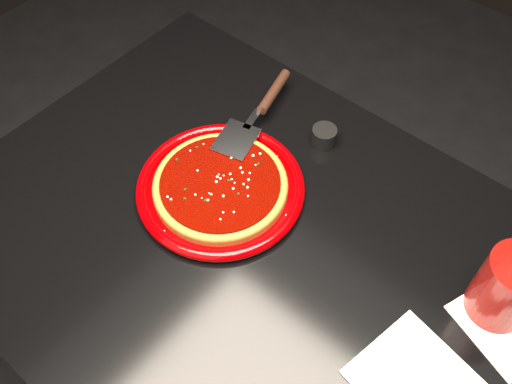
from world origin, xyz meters
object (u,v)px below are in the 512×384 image
ramekin (324,136)px  cup (507,288)px  table (273,345)px  pizza_server (257,113)px  plate (221,188)px

ramekin → cup: bearing=-14.7°
table → pizza_server: pizza_server is taller
pizza_server → ramekin: size_ratio=6.07×
table → cup: bearing=26.7°
plate → pizza_server: size_ratio=1.05×
plate → pizza_server: 0.18m
table → plate: (-0.18, 0.05, 0.39)m
table → cup: size_ratio=8.96×
table → plate: 0.43m
ramekin → plate: bearing=-108.7°
table → cup: 0.57m
pizza_server → plate: bearing=-87.0°
pizza_server → cup: size_ratio=2.22×
pizza_server → ramekin: 0.14m
pizza_server → cup: bearing=-20.5°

